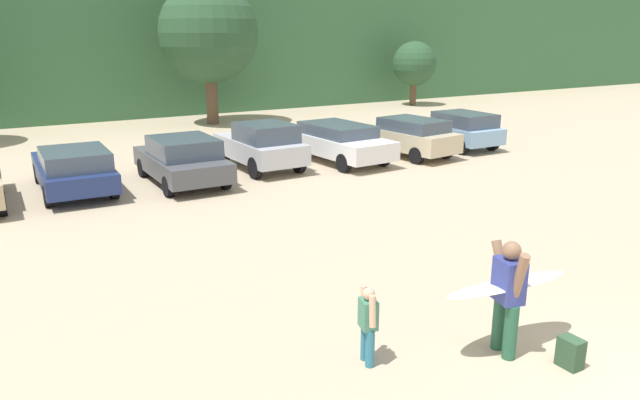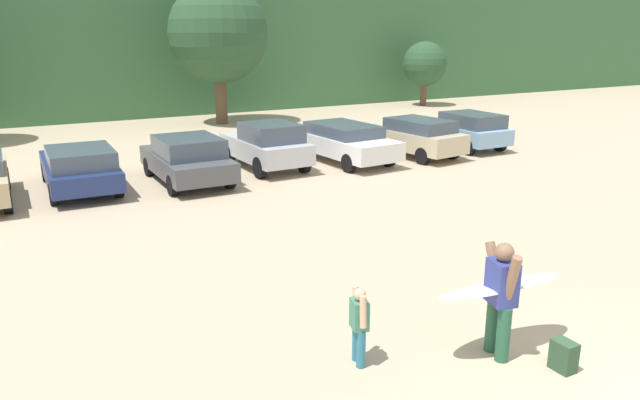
# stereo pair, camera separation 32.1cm
# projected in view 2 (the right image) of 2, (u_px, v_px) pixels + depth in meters

# --- Properties ---
(hillside_ridge) EXTENTS (108.00, 12.00, 7.65)m
(hillside_ridge) POSITION_uv_depth(u_px,v_px,m) (109.00, 44.00, 36.44)
(hillside_ridge) COLOR #38663D
(hillside_ridge) RESTS_ON ground_plane
(tree_right) EXTENTS (4.91, 4.91, 6.98)m
(tree_right) POSITION_uv_depth(u_px,v_px,m) (218.00, 33.00, 29.80)
(tree_right) COLOR brown
(tree_right) RESTS_ON ground_plane
(tree_ridge_back) EXTENTS (2.74, 2.74, 3.98)m
(tree_ridge_back) POSITION_uv_depth(u_px,v_px,m) (425.00, 64.00, 37.65)
(tree_ridge_back) COLOR brown
(tree_ridge_back) RESTS_ON ground_plane
(parked_car_navy) EXTENTS (2.03, 4.69, 1.38)m
(parked_car_navy) POSITION_uv_depth(u_px,v_px,m) (80.00, 167.00, 17.97)
(parked_car_navy) COLOR navy
(parked_car_navy) RESTS_ON ground_plane
(parked_car_dark_gray) EXTENTS (1.98, 4.31, 1.48)m
(parked_car_dark_gray) POSITION_uv_depth(u_px,v_px,m) (187.00, 159.00, 18.92)
(parked_car_dark_gray) COLOR #4C4F54
(parked_car_dark_gray) RESTS_ON ground_plane
(parked_car_silver) EXTENTS (1.93, 4.02, 1.63)m
(parked_car_silver) POSITION_uv_depth(u_px,v_px,m) (267.00, 145.00, 20.78)
(parked_car_silver) COLOR silver
(parked_car_silver) RESTS_ON ground_plane
(parked_car_white) EXTENTS (2.23, 4.89, 1.38)m
(parked_car_white) POSITION_uv_depth(u_px,v_px,m) (343.00, 141.00, 21.97)
(parked_car_white) COLOR white
(parked_car_white) RESTS_ON ground_plane
(parked_car_champagne) EXTENTS (2.29, 4.57, 1.45)m
(parked_car_champagne) POSITION_uv_depth(u_px,v_px,m) (413.00, 136.00, 22.95)
(parked_car_champagne) COLOR beige
(parked_car_champagne) RESTS_ON ground_plane
(parked_car_sky_blue) EXTENTS (1.87, 3.95, 1.47)m
(parked_car_sky_blue) POSITION_uv_depth(u_px,v_px,m) (465.00, 129.00, 24.39)
(parked_car_sky_blue) COLOR #84ADD1
(parked_car_sky_blue) RESTS_ON ground_plane
(person_adult) EXTENTS (0.42, 0.88, 1.77)m
(person_adult) POSITION_uv_depth(u_px,v_px,m) (501.00, 293.00, 8.72)
(person_adult) COLOR #26593F
(person_adult) RESTS_ON ground_plane
(person_child) EXTENTS (0.28, 0.48, 1.18)m
(person_child) POSITION_uv_depth(u_px,v_px,m) (359.00, 322.00, 8.60)
(person_child) COLOR teal
(person_child) RESTS_ON ground_plane
(surfboard_white) EXTENTS (2.27, 0.76, 0.18)m
(surfboard_white) POSITION_uv_depth(u_px,v_px,m) (501.00, 286.00, 8.89)
(surfboard_white) COLOR white
(backpack_dropped) EXTENTS (0.24, 0.34, 0.45)m
(backpack_dropped) POSITION_uv_depth(u_px,v_px,m) (564.00, 356.00, 8.54)
(backpack_dropped) COLOR #2D4C33
(backpack_dropped) RESTS_ON ground_plane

